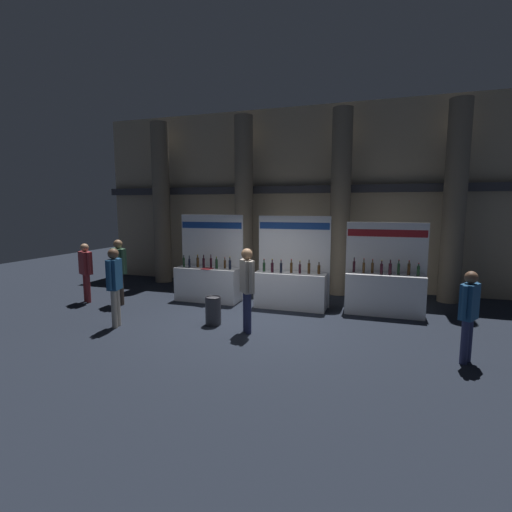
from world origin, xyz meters
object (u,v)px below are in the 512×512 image
at_px(exhibitor_booth_0, 208,280).
at_px(visitor_4, 86,267).
at_px(visitor_3, 247,283).
at_px(trash_bin, 213,311).
at_px(visitor_2, 115,281).
at_px(exhibitor_booth_2, 384,290).
at_px(visitor_1, 469,310).
at_px(visitor_0, 119,265).
at_px(exhibitor_booth_1, 291,286).

distance_m(exhibitor_booth_0, visitor_4, 3.44).
height_order(exhibitor_booth_0, visitor_3, exhibitor_booth_0).
height_order(trash_bin, visitor_2, visitor_2).
bearing_deg(exhibitor_booth_2, trash_bin, -150.39).
bearing_deg(exhibitor_booth_2, visitor_1, -63.99).
relative_size(exhibitor_booth_2, visitor_0, 1.27).
xyz_separation_m(exhibitor_booth_2, visitor_2, (-5.73, -2.96, 0.45)).
xyz_separation_m(exhibitor_booth_2, visitor_0, (-6.93, -1.28, 0.49)).
relative_size(exhibitor_booth_1, visitor_2, 1.37).
distance_m(trash_bin, visitor_4, 4.37).
height_order(trash_bin, visitor_1, visitor_1).
relative_size(exhibitor_booth_1, visitor_1, 1.51).
xyz_separation_m(exhibitor_booth_0, visitor_1, (6.11, -2.56, 0.34)).
distance_m(exhibitor_booth_1, exhibitor_booth_2, 2.37).
relative_size(visitor_3, visitor_4, 1.09).
xyz_separation_m(exhibitor_booth_2, visitor_4, (-7.98, -1.37, 0.39)).
height_order(exhibitor_booth_1, visitor_0, exhibitor_booth_1).
bearing_deg(visitor_4, visitor_0, 32.56).
bearing_deg(visitor_2, visitor_3, -92.09).
distance_m(exhibitor_booth_1, trash_bin, 2.41).
relative_size(trash_bin, visitor_0, 0.36).
xyz_separation_m(visitor_0, visitor_3, (4.12, -1.12, -0.01)).
height_order(exhibitor_booth_0, visitor_2, exhibitor_booth_0).
bearing_deg(visitor_4, exhibitor_booth_2, 37.75).
relative_size(visitor_1, visitor_3, 0.89).
xyz_separation_m(exhibitor_booth_2, visitor_3, (-2.81, -2.40, 0.48)).
xyz_separation_m(exhibitor_booth_1, visitor_1, (3.68, -2.55, 0.35)).
relative_size(exhibitor_booth_2, trash_bin, 3.53).
height_order(exhibitor_booth_1, visitor_3, exhibitor_booth_1).
bearing_deg(visitor_3, exhibitor_booth_0, -178.21).
height_order(trash_bin, visitor_0, visitor_0).
xyz_separation_m(visitor_2, visitor_4, (-2.25, 1.59, -0.06)).
distance_m(visitor_1, visitor_3, 4.14).
xyz_separation_m(trash_bin, visitor_4, (-4.25, 0.75, 0.68)).
relative_size(exhibitor_booth_1, visitor_4, 1.47).
height_order(exhibitor_booth_0, exhibitor_booth_1, exhibitor_booth_0).
xyz_separation_m(trash_bin, visitor_1, (5.05, -0.58, 0.62)).
bearing_deg(visitor_1, visitor_2, 122.82).
height_order(exhibitor_booth_0, visitor_4, exhibitor_booth_0).
bearing_deg(exhibitor_booth_1, visitor_2, -140.28).
xyz_separation_m(visitor_1, visitor_3, (-4.13, 0.30, 0.14)).
xyz_separation_m(exhibitor_booth_2, visitor_1, (1.32, -2.70, 0.34)).
relative_size(exhibitor_booth_1, visitor_0, 1.36).
bearing_deg(visitor_4, exhibitor_booth_0, 48.93).
relative_size(trash_bin, visitor_3, 0.36).
xyz_separation_m(exhibitor_booth_0, exhibitor_booth_1, (2.43, -0.01, -0.00)).
distance_m(exhibitor_booth_0, visitor_2, 3.00).
height_order(visitor_0, visitor_3, visitor_3).
distance_m(exhibitor_booth_1, visitor_3, 2.34).
height_order(exhibitor_booth_0, visitor_0, exhibitor_booth_0).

